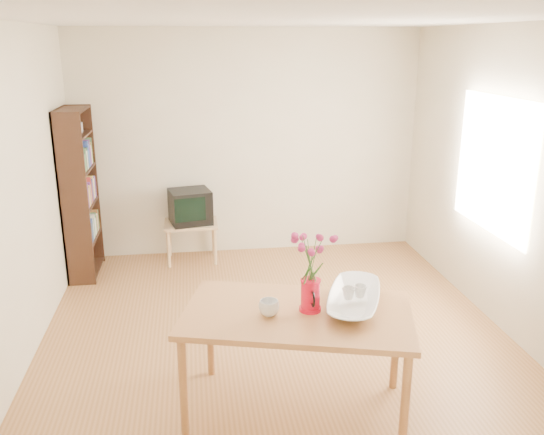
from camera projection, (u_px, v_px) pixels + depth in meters
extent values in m
plane|color=#915F33|center=(277.00, 339.00, 4.94)|extent=(4.50, 4.50, 0.00)
plane|color=white|center=(278.00, 19.00, 4.18)|extent=(4.50, 4.50, 0.00)
plane|color=beige|center=(248.00, 144.00, 6.69)|extent=(4.00, 0.00, 4.00)
plane|color=beige|center=(357.00, 326.00, 2.43)|extent=(4.00, 0.00, 4.00)
plane|color=beige|center=(13.00, 202.00, 4.29)|extent=(0.00, 4.50, 4.50)
plane|color=beige|center=(512.00, 184.00, 4.83)|extent=(0.00, 4.50, 4.50)
plane|color=white|center=(493.00, 165.00, 5.08)|extent=(0.00, 1.30, 1.30)
cube|color=#A46838|center=(297.00, 314.00, 3.78)|extent=(1.67, 1.22, 0.04)
cylinder|color=#A46838|center=(183.00, 388.00, 3.63)|extent=(0.06, 0.06, 0.71)
cylinder|color=#A46838|center=(405.00, 405.00, 3.46)|extent=(0.06, 0.06, 0.71)
cylinder|color=#A46838|center=(210.00, 332.00, 4.32)|extent=(0.06, 0.06, 0.71)
cylinder|color=#A46838|center=(396.00, 344.00, 4.15)|extent=(0.06, 0.06, 0.71)
cube|color=tan|center=(191.00, 224.00, 6.58)|extent=(0.60, 0.45, 0.03)
cylinder|color=tan|center=(169.00, 249.00, 6.44)|extent=(0.04, 0.04, 0.43)
cylinder|color=tan|center=(215.00, 247.00, 6.51)|extent=(0.04, 0.04, 0.43)
cylinder|color=tan|center=(169.00, 239.00, 6.79)|extent=(0.04, 0.04, 0.43)
cylinder|color=tan|center=(214.00, 236.00, 6.86)|extent=(0.04, 0.04, 0.43)
cube|color=black|center=(74.00, 202.00, 5.76)|extent=(0.28, 0.02, 1.80)
cube|color=black|center=(85.00, 186.00, 6.40)|extent=(0.28, 0.03, 1.80)
cube|color=black|center=(67.00, 194.00, 6.07)|extent=(0.02, 0.70, 1.80)
cube|color=black|center=(87.00, 269.00, 6.34)|extent=(0.27, 0.65, 0.02)
cube|color=black|center=(84.00, 238.00, 6.23)|extent=(0.27, 0.65, 0.02)
cube|color=black|center=(81.00, 205.00, 6.12)|extent=(0.27, 0.65, 0.02)
cube|color=black|center=(77.00, 170.00, 6.01)|extent=(0.27, 0.65, 0.02)
cube|color=black|center=(74.00, 135.00, 5.90)|extent=(0.27, 0.65, 0.02)
cube|color=black|center=(71.00, 110.00, 5.82)|extent=(0.27, 0.65, 0.02)
cylinder|color=red|center=(310.00, 296.00, 3.76)|extent=(0.13, 0.13, 0.21)
cylinder|color=red|center=(310.00, 309.00, 3.79)|extent=(0.15, 0.15, 0.02)
cylinder|color=red|center=(311.00, 280.00, 3.73)|extent=(0.13, 0.13, 0.01)
cone|color=red|center=(313.00, 287.00, 3.68)|extent=(0.04, 0.07, 0.06)
torus|color=black|center=(308.00, 289.00, 3.83)|extent=(0.01, 0.10, 0.10)
imported|color=white|center=(269.00, 308.00, 3.71)|extent=(0.16, 0.16, 0.10)
imported|color=white|center=(355.00, 272.00, 3.81)|extent=(0.65, 0.65, 0.47)
imported|color=white|center=(349.00, 278.00, 3.82)|extent=(0.11, 0.11, 0.07)
imported|color=white|center=(361.00, 276.00, 3.85)|extent=(0.09, 0.09, 0.07)
cube|color=black|center=(190.00, 207.00, 6.52)|extent=(0.51, 0.48, 0.38)
cube|color=black|center=(190.00, 203.00, 6.58)|extent=(0.35, 0.28, 0.27)
cube|color=black|center=(190.00, 210.00, 6.32)|extent=(0.34, 0.08, 0.27)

